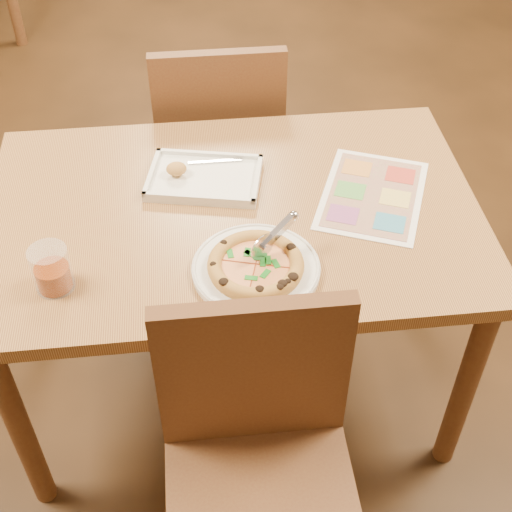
{
  "coord_description": "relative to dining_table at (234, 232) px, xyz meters",
  "views": [
    {
      "loc": [
        -0.1,
        -1.44,
        1.93
      ],
      "look_at": [
        0.03,
        -0.24,
        0.77
      ],
      "focal_mm": 50.0,
      "sensor_mm": 36.0,
      "label": 1
    }
  ],
  "objects": [
    {
      "name": "dining_table",
      "position": [
        0.0,
        0.0,
        0.0
      ],
      "size": [
        1.3,
        0.85,
        0.72
      ],
      "color": "#A47A41",
      "rests_on": "ground"
    },
    {
      "name": "chair_near",
      "position": [
        0.0,
        -0.6,
        -0.07
      ],
      "size": [
        0.42,
        0.42,
        0.47
      ],
      "color": "brown",
      "rests_on": "ground"
    },
    {
      "name": "chair_far",
      "position": [
        -0.0,
        0.6,
        -0.07
      ],
      "size": [
        0.42,
        0.42,
        0.47
      ],
      "rotation": [
        0.0,
        0.0,
        3.14
      ],
      "color": "brown",
      "rests_on": "ground"
    },
    {
      "name": "plate",
      "position": [
        0.03,
        -0.24,
        0.09
      ],
      "size": [
        0.38,
        0.38,
        0.02
      ],
      "primitive_type": "cylinder",
      "rotation": [
        0.0,
        0.0,
        -0.29
      ],
      "color": "white",
      "rests_on": "dining_table"
    },
    {
      "name": "pizza",
      "position": [
        0.03,
        -0.25,
        0.11
      ],
      "size": [
        0.23,
        0.23,
        0.03
      ],
      "rotation": [
        0.0,
        0.0,
        -0.27
      ],
      "color": "gold",
      "rests_on": "plate"
    },
    {
      "name": "pizza_cutter",
      "position": [
        0.08,
        -0.21,
        0.17
      ],
      "size": [
        0.12,
        0.09,
        0.08
      ],
      "rotation": [
        0.0,
        0.0,
        0.65
      ],
      "color": "silver",
      "rests_on": "pizza"
    },
    {
      "name": "appetizer_tray",
      "position": [
        -0.07,
        0.12,
        0.1
      ],
      "size": [
        0.34,
        0.27,
        0.06
      ],
      "rotation": [
        0.0,
        0.0,
        -0.21
      ],
      "color": "white",
      "rests_on": "dining_table"
    },
    {
      "name": "glass_tumbler",
      "position": [
        -0.44,
        -0.24,
        0.13
      ],
      "size": [
        0.09,
        0.09,
        0.11
      ],
      "rotation": [
        0.0,
        0.0,
        -0.0
      ],
      "color": "maroon",
      "rests_on": "dining_table"
    },
    {
      "name": "menu",
      "position": [
        0.38,
        0.01,
        0.09
      ],
      "size": [
        0.38,
        0.44,
        0.0
      ],
      "primitive_type": "cube",
      "rotation": [
        0.0,
        0.0,
        -0.39
      ],
      "color": "white",
      "rests_on": "dining_table"
    }
  ]
}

